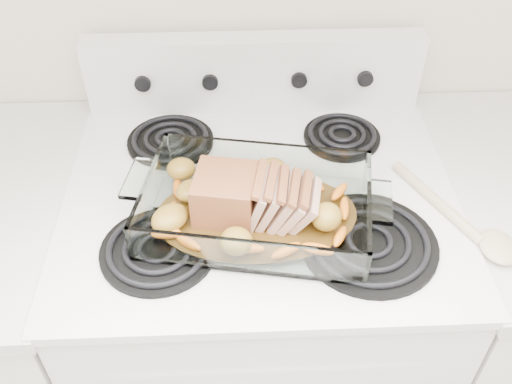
{
  "coord_description": "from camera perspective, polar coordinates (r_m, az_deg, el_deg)",
  "views": [
    {
      "loc": [
        -0.04,
        0.81,
        1.71
      ],
      "look_at": [
        -0.01,
        1.58,
        0.99
      ],
      "focal_mm": 40.0,
      "sensor_mm": 36.0,
      "label": 1
    }
  ],
  "objects": [
    {
      "name": "wooden_spoon",
      "position": [
        1.13,
        20.63,
        -3.2
      ],
      "size": [
        0.17,
        0.28,
        0.02
      ],
      "rotation": [
        0.0,
        0.0,
        0.46
      ],
      "color": "beige",
      "rests_on": "electric_range"
    },
    {
      "name": "baking_dish",
      "position": [
        1.06,
        0.05,
        -1.82
      ],
      "size": [
        0.41,
        0.27,
        0.08
      ],
      "rotation": [
        0.0,
        0.0,
        -0.18
      ],
      "color": "silver",
      "rests_on": "electric_range"
    },
    {
      "name": "electric_range",
      "position": [
        1.49,
        0.32,
        -12.63
      ],
      "size": [
        0.78,
        0.7,
        1.12
      ],
      "color": "white",
      "rests_on": "ground"
    },
    {
      "name": "roast_vegetables",
      "position": [
        1.08,
        -0.24,
        -0.21
      ],
      "size": [
        0.36,
        0.19,
        0.04
      ],
      "rotation": [
        0.0,
        0.0,
        -0.27
      ],
      "color": "#CC621B",
      "rests_on": "baking_dish"
    },
    {
      "name": "pork_roast",
      "position": [
        1.04,
        -1.17,
        -0.68
      ],
      "size": [
        0.23,
        0.11,
        0.09
      ],
      "rotation": [
        0.0,
        0.0,
        0.07
      ],
      "color": "brown",
      "rests_on": "baking_dish"
    }
  ]
}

